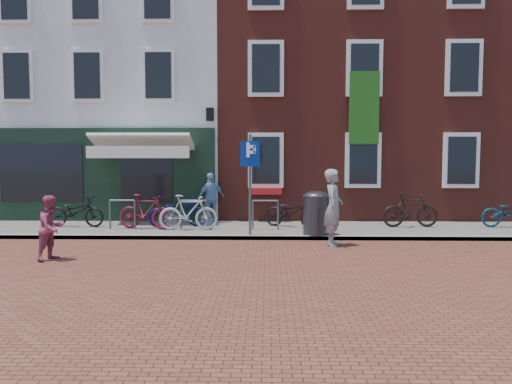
{
  "coord_description": "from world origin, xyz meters",
  "views": [
    {
      "loc": [
        0.57,
        -12.95,
        2.19
      ],
      "look_at": [
        0.26,
        0.12,
        1.22
      ],
      "focal_mm": 35.99,
      "sensor_mm": 36.0,
      "label": 1
    }
  ],
  "objects_px": {
    "bicycle_1": "(146,212)",
    "cafe_person": "(211,198)",
    "bicycle_4": "(292,212)",
    "bicycle_5": "(410,210)",
    "boy": "(51,228)",
    "woman": "(333,207)",
    "bicycle_6": "(511,212)",
    "litter_bin": "(316,211)",
    "parking_sign": "(250,169)",
    "bicycle_0": "(76,212)",
    "bicycle_2": "(178,212)",
    "bicycle_3": "(188,212)"
  },
  "relations": [
    {
      "from": "woman",
      "to": "bicycle_6",
      "type": "relative_size",
      "value": 1.1
    },
    {
      "from": "bicycle_0",
      "to": "bicycle_6",
      "type": "xyz_separation_m",
      "value": [
        12.47,
        0.17,
        0.0
      ]
    },
    {
      "from": "litter_bin",
      "to": "bicycle_3",
      "type": "relative_size",
      "value": 0.75
    },
    {
      "from": "bicycle_2",
      "to": "bicycle_5",
      "type": "height_order",
      "value": "bicycle_5"
    },
    {
      "from": "litter_bin",
      "to": "parking_sign",
      "type": "relative_size",
      "value": 0.47
    },
    {
      "from": "bicycle_5",
      "to": "bicycle_6",
      "type": "relative_size",
      "value": 0.97
    },
    {
      "from": "cafe_person",
      "to": "bicycle_4",
      "type": "relative_size",
      "value": 0.92
    },
    {
      "from": "boy",
      "to": "bicycle_0",
      "type": "height_order",
      "value": "boy"
    },
    {
      "from": "boy",
      "to": "bicycle_6",
      "type": "xyz_separation_m",
      "value": [
        11.42,
        4.3,
        -0.13
      ]
    },
    {
      "from": "litter_bin",
      "to": "boy",
      "type": "distance_m",
      "value": 6.39
    },
    {
      "from": "litter_bin",
      "to": "cafe_person",
      "type": "xyz_separation_m",
      "value": [
        -2.98,
        2.3,
        0.14
      ]
    },
    {
      "from": "bicycle_1",
      "to": "bicycle_4",
      "type": "relative_size",
      "value": 0.97
    },
    {
      "from": "litter_bin",
      "to": "bicycle_1",
      "type": "bearing_deg",
      "value": 169.03
    },
    {
      "from": "bicycle_0",
      "to": "bicycle_5",
      "type": "relative_size",
      "value": 1.03
    },
    {
      "from": "bicycle_2",
      "to": "cafe_person",
      "type": "bearing_deg",
      "value": -53.18
    },
    {
      "from": "woman",
      "to": "boy",
      "type": "distance_m",
      "value": 6.31
    },
    {
      "from": "bicycle_5",
      "to": "bicycle_2",
      "type": "bearing_deg",
      "value": 86.54
    },
    {
      "from": "bicycle_0",
      "to": "cafe_person",
      "type": "bearing_deg",
      "value": -70.96
    },
    {
      "from": "bicycle_5",
      "to": "woman",
      "type": "bearing_deg",
      "value": 129.94
    },
    {
      "from": "bicycle_0",
      "to": "bicycle_1",
      "type": "xyz_separation_m",
      "value": [
        2.12,
        -0.39,
        0.05
      ]
    },
    {
      "from": "parking_sign",
      "to": "cafe_person",
      "type": "bearing_deg",
      "value": 118.31
    },
    {
      "from": "woman",
      "to": "bicycle_0",
      "type": "height_order",
      "value": "woman"
    },
    {
      "from": "cafe_person",
      "to": "bicycle_6",
      "type": "height_order",
      "value": "cafe_person"
    },
    {
      "from": "litter_bin",
      "to": "woman",
      "type": "height_order",
      "value": "woman"
    },
    {
      "from": "cafe_person",
      "to": "bicycle_1",
      "type": "distance_m",
      "value": 2.2
    },
    {
      "from": "bicycle_2",
      "to": "bicycle_3",
      "type": "bearing_deg",
      "value": -156.25
    },
    {
      "from": "boy",
      "to": "bicycle_2",
      "type": "distance_m",
      "value": 4.56
    },
    {
      "from": "parking_sign",
      "to": "bicycle_0",
      "type": "distance_m",
      "value": 5.4
    },
    {
      "from": "litter_bin",
      "to": "bicycle_6",
      "type": "bearing_deg",
      "value": 14.43
    },
    {
      "from": "boy",
      "to": "bicycle_4",
      "type": "height_order",
      "value": "boy"
    },
    {
      "from": "parking_sign",
      "to": "bicycle_5",
      "type": "bearing_deg",
      "value": 18.14
    },
    {
      "from": "bicycle_0",
      "to": "bicycle_3",
      "type": "bearing_deg",
      "value": -94.74
    },
    {
      "from": "cafe_person",
      "to": "bicycle_0",
      "type": "height_order",
      "value": "cafe_person"
    },
    {
      "from": "bicycle_3",
      "to": "parking_sign",
      "type": "bearing_deg",
      "value": -120.48
    },
    {
      "from": "parking_sign",
      "to": "bicycle_6",
      "type": "bearing_deg",
      "value": 11.63
    },
    {
      "from": "litter_bin",
      "to": "cafe_person",
      "type": "bearing_deg",
      "value": 142.38
    },
    {
      "from": "bicycle_2",
      "to": "bicycle_4",
      "type": "xyz_separation_m",
      "value": [
        3.27,
        0.07,
        0.0
      ]
    },
    {
      "from": "bicycle_4",
      "to": "bicycle_5",
      "type": "distance_m",
      "value": 3.4
    },
    {
      "from": "bicycle_0",
      "to": "bicycle_4",
      "type": "relative_size",
      "value": 1.0
    },
    {
      "from": "parking_sign",
      "to": "woman",
      "type": "bearing_deg",
      "value": -25.61
    },
    {
      "from": "woman",
      "to": "bicycle_3",
      "type": "height_order",
      "value": "woman"
    },
    {
      "from": "bicycle_1",
      "to": "cafe_person",
      "type": "bearing_deg",
      "value": -38.19
    },
    {
      "from": "bicycle_0",
      "to": "bicycle_5",
      "type": "height_order",
      "value": "bicycle_5"
    },
    {
      "from": "cafe_person",
      "to": "bicycle_5",
      "type": "relative_size",
      "value": 0.94
    },
    {
      "from": "litter_bin",
      "to": "bicycle_3",
      "type": "distance_m",
      "value": 3.53
    },
    {
      "from": "parking_sign",
      "to": "boy",
      "type": "distance_m",
      "value": 5.01
    },
    {
      "from": "bicycle_6",
      "to": "bicycle_3",
      "type": "bearing_deg",
      "value": 94.28
    },
    {
      "from": "cafe_person",
      "to": "bicycle_1",
      "type": "height_order",
      "value": "cafe_person"
    },
    {
      "from": "boy",
      "to": "bicycle_3",
      "type": "xyz_separation_m",
      "value": [
        2.29,
        3.6,
        -0.09
      ]
    },
    {
      "from": "bicycle_5",
      "to": "bicycle_6",
      "type": "bearing_deg",
      "value": -93.74
    }
  ]
}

